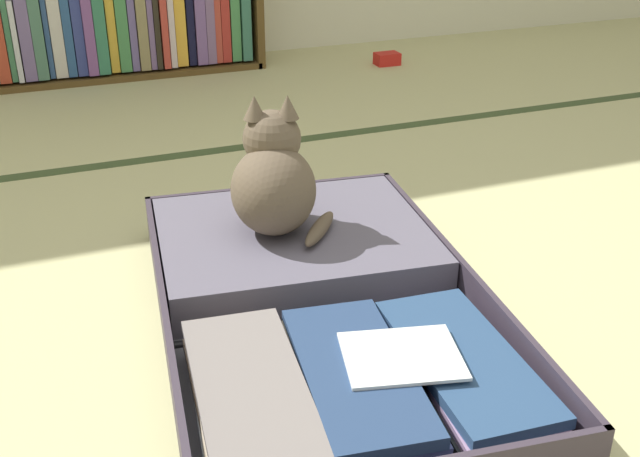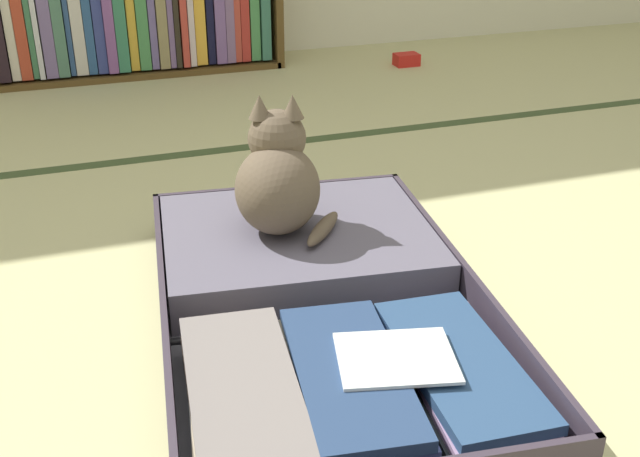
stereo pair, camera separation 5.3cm
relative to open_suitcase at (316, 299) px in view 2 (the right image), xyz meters
name	(u,v)px [view 2 (the right image)]	position (x,y,z in m)	size (l,w,h in m)	color
ground_plane	(369,399)	(0.01, -0.26, -0.05)	(10.00, 10.00, 0.00)	#C0BD85
tatami_border	(213,151)	(0.01, 0.99, -0.05)	(4.80, 0.05, 0.00)	#3B4C29
open_suitcase	(316,299)	(0.00, 0.00, 0.00)	(0.71, 1.05, 0.11)	#39303D
black_cat	(278,179)	(-0.01, 0.22, 0.17)	(0.26, 0.27, 0.28)	brown
small_red_pouch	(406,60)	(0.99, 1.73, -0.02)	(0.10, 0.07, 0.05)	red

